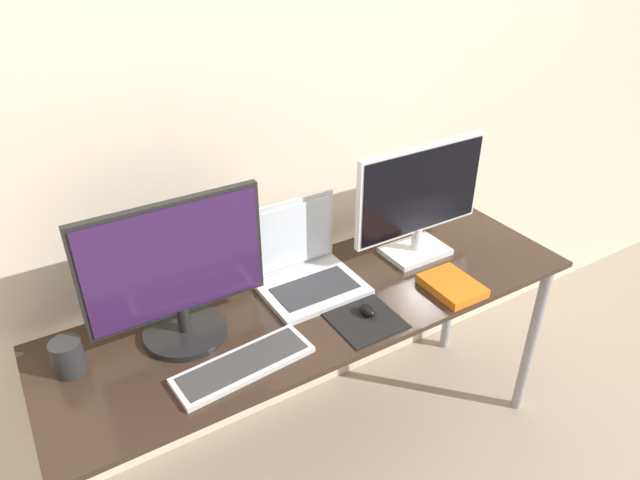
{
  "coord_description": "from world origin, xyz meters",
  "views": [
    {
      "loc": [
        -0.78,
        -0.98,
        1.84
      ],
      "look_at": [
        0.0,
        0.29,
        0.95
      ],
      "focal_mm": 32.0,
      "sensor_mm": 36.0,
      "label": 1
    }
  ],
  "objects_px": {
    "keyboard": "(244,365)",
    "laptop": "(304,265)",
    "mug": "(68,357)",
    "book": "(452,286)",
    "monitor_right": "(420,199)",
    "mouse": "(367,310)",
    "monitor_left": "(177,274)"
  },
  "relations": [
    {
      "from": "mouse",
      "to": "laptop",
      "type": "bearing_deg",
      "value": 106.22
    },
    {
      "from": "monitor_right",
      "to": "mouse",
      "type": "relative_size",
      "value": 8.38
    },
    {
      "from": "book",
      "to": "mug",
      "type": "xyz_separation_m",
      "value": [
        -1.15,
        0.26,
        0.04
      ]
    },
    {
      "from": "laptop",
      "to": "book",
      "type": "relative_size",
      "value": 1.65
    },
    {
      "from": "monitor_left",
      "to": "laptop",
      "type": "xyz_separation_m",
      "value": [
        0.44,
        0.05,
        -0.15
      ]
    },
    {
      "from": "monitor_right",
      "to": "mouse",
      "type": "bearing_deg",
      "value": -150.15
    },
    {
      "from": "mouse",
      "to": "mug",
      "type": "relative_size",
      "value": 0.62
    },
    {
      "from": "mouse",
      "to": "book",
      "type": "xyz_separation_m",
      "value": [
        0.32,
        -0.03,
        -0.01
      ]
    },
    {
      "from": "keyboard",
      "to": "mouse",
      "type": "bearing_deg",
      "value": 1.23
    },
    {
      "from": "keyboard",
      "to": "mug",
      "type": "bearing_deg",
      "value": 150.4
    },
    {
      "from": "book",
      "to": "monitor_right",
      "type": "bearing_deg",
      "value": 79.8
    },
    {
      "from": "mouse",
      "to": "book",
      "type": "bearing_deg",
      "value": -6.05
    },
    {
      "from": "monitor_left",
      "to": "keyboard",
      "type": "xyz_separation_m",
      "value": [
        0.09,
        -0.22,
        -0.21
      ]
    },
    {
      "from": "laptop",
      "to": "keyboard",
      "type": "relative_size",
      "value": 0.81
    },
    {
      "from": "monitor_left",
      "to": "keyboard",
      "type": "height_order",
      "value": "monitor_left"
    },
    {
      "from": "keyboard",
      "to": "mug",
      "type": "relative_size",
      "value": 3.97
    },
    {
      "from": "monitor_left",
      "to": "monitor_right",
      "type": "bearing_deg",
      "value": 0.01
    },
    {
      "from": "monitor_left",
      "to": "mug",
      "type": "xyz_separation_m",
      "value": [
        -0.32,
        0.01,
        -0.16
      ]
    },
    {
      "from": "monitor_right",
      "to": "laptop",
      "type": "distance_m",
      "value": 0.47
    },
    {
      "from": "monitor_left",
      "to": "monitor_right",
      "type": "relative_size",
      "value": 0.99
    },
    {
      "from": "mouse",
      "to": "mug",
      "type": "height_order",
      "value": "mug"
    },
    {
      "from": "monitor_right",
      "to": "mug",
      "type": "bearing_deg",
      "value": 179.3
    },
    {
      "from": "monitor_left",
      "to": "mouse",
      "type": "distance_m",
      "value": 0.58
    },
    {
      "from": "monitor_left",
      "to": "book",
      "type": "height_order",
      "value": "monitor_left"
    },
    {
      "from": "mug",
      "to": "monitor_left",
      "type": "bearing_deg",
      "value": -2.63
    },
    {
      "from": "laptop",
      "to": "mug",
      "type": "height_order",
      "value": "laptop"
    },
    {
      "from": "keyboard",
      "to": "mouse",
      "type": "height_order",
      "value": "mouse"
    },
    {
      "from": "mouse",
      "to": "monitor_left",
      "type": "bearing_deg",
      "value": 157.86
    },
    {
      "from": "monitor_right",
      "to": "keyboard",
      "type": "relative_size",
      "value": 1.3
    },
    {
      "from": "monitor_left",
      "to": "mouse",
      "type": "relative_size",
      "value": 8.29
    },
    {
      "from": "monitor_left",
      "to": "laptop",
      "type": "bearing_deg",
      "value": 6.85
    },
    {
      "from": "keyboard",
      "to": "laptop",
      "type": "bearing_deg",
      "value": 37.84
    }
  ]
}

